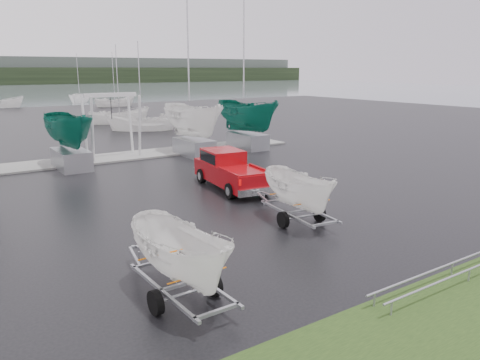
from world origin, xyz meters
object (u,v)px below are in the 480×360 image
(trailer_parked, at_px, (179,206))
(boat_hoist, at_px, (112,116))
(trailer_hitched, at_px, (300,159))
(pickup_truck, at_px, (229,169))

(trailer_parked, height_order, boat_hoist, trailer_parked)
(boat_hoist, bearing_deg, trailer_hitched, -85.43)
(pickup_truck, xyz_separation_m, boat_hoist, (-2.08, 10.40, 1.76))
(trailer_hitched, bearing_deg, pickup_truck, 90.00)
(trailer_parked, bearing_deg, trailer_hitched, 23.85)
(trailer_hitched, xyz_separation_m, trailer_parked, (-6.35, -3.00, 0.04))
(pickup_truck, distance_m, boat_hoist, 10.75)
(pickup_truck, xyz_separation_m, trailer_parked, (-7.12, -9.04, 1.55))
(trailer_hitched, relative_size, trailer_parked, 0.98)
(pickup_truck, xyz_separation_m, trailer_hitched, (-0.77, -6.04, 1.51))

